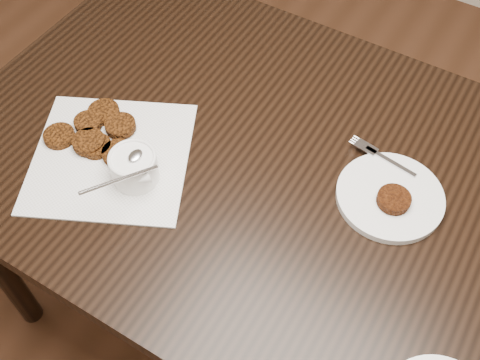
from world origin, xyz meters
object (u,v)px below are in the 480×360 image
(napkin, at_px, (111,157))
(plate_with_patty, at_px, (391,194))
(table, at_px, (271,255))
(sauce_ramekin, at_px, (132,157))

(napkin, height_order, plate_with_patty, plate_with_patty)
(table, relative_size, sauce_ramekin, 10.73)
(napkin, height_order, sauce_ramekin, sauce_ramekin)
(sauce_ramekin, distance_m, plate_with_patty, 0.51)
(sauce_ramekin, xyz_separation_m, plate_with_patty, (0.46, 0.22, -0.05))
(table, height_order, plate_with_patty, plate_with_patty)
(plate_with_patty, bearing_deg, sauce_ramekin, -154.75)
(table, height_order, sauce_ramekin, sauce_ramekin)
(sauce_ramekin, bearing_deg, table, 36.94)
(table, xyz_separation_m, sauce_ramekin, (-0.23, -0.17, 0.44))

